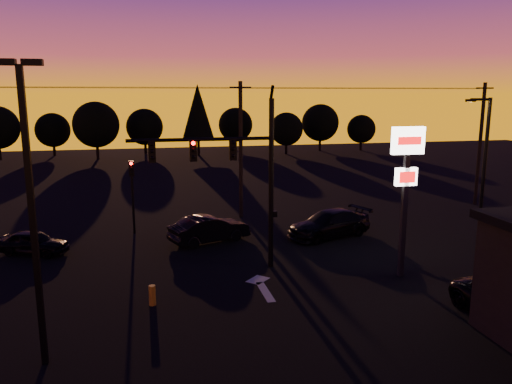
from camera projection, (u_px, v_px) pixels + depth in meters
ground at (259, 302)px, 19.93m from camera, size 120.00×120.00×0.00m
lane_arrow at (262, 286)px, 21.63m from camera, size 1.20×3.10×0.01m
traffic_signal_mast at (237, 166)px, 22.78m from camera, size 6.79×0.52×8.58m
secondary_signal at (132, 186)px, 29.29m from camera, size 0.30×0.31×4.35m
parking_lot_light at (31, 197)px, 14.42m from camera, size 1.25×0.30×9.14m
pylon_sign at (406, 170)px, 21.93m from camera, size 1.50×0.28×6.80m
streetlight at (483, 164)px, 27.35m from camera, size 1.55×0.35×8.00m
utility_pole_1 at (241, 149)px, 32.87m from camera, size 1.40×0.26×9.00m
utility_pole_2 at (480, 144)px, 36.77m from camera, size 1.40×0.26×9.00m
power_wires at (240, 88)px, 32.10m from camera, size 36.00×1.22×0.07m
bollard at (152, 295)px, 19.61m from camera, size 0.27×0.27×0.81m
tree_1 at (53, 130)px, 66.53m from camera, size 4.54×4.54×5.71m
tree_2 at (96, 125)px, 62.86m from camera, size 5.77×5.78×7.26m
tree_3 at (145, 127)px, 68.10m from camera, size 4.95×4.95×6.22m
tree_4 at (198, 111)px, 66.32m from camera, size 4.18×4.18×9.50m
tree_5 at (235, 125)px, 72.83m from camera, size 4.95×4.95×6.22m
tree_6 at (286, 129)px, 68.45m from camera, size 4.54×4.54×5.71m
tree_7 at (320, 123)px, 72.49m from camera, size 5.36×5.36×6.74m
tree_8 at (361, 129)px, 73.02m from camera, size 4.12×4.12×5.19m
car_left at (33, 242)px, 25.88m from camera, size 3.88×2.78×1.23m
car_mid at (210, 229)px, 27.98m from camera, size 4.81×3.12×1.50m
car_right at (329, 224)px, 29.02m from camera, size 5.67×3.77×1.53m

